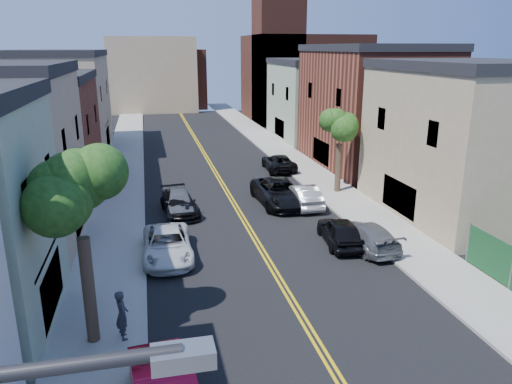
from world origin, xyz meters
TOP-DOWN VIEW (x-y plane):
  - sidewalk_left at (-7.90, 40.00)m, footprint 3.20×100.00m
  - sidewalk_right at (7.90, 40.00)m, footprint 3.20×100.00m
  - curb_left at (-6.15, 40.00)m, footprint 0.30×100.00m
  - curb_right at (6.15, 40.00)m, footprint 0.30×100.00m
  - bldg_left_brick at (-14.00, 36.00)m, footprint 9.00×12.00m
  - bldg_left_tan_far at (-14.00, 50.00)m, footprint 9.00×16.00m
  - bldg_right_tan at (14.00, 24.00)m, footprint 9.00×12.00m
  - bldg_right_brick at (14.00, 38.00)m, footprint 9.00×14.00m
  - bldg_right_palegrn at (14.00, 52.00)m, footprint 9.00×12.00m
  - church at (16.33, 67.07)m, footprint 16.20×14.20m
  - backdrop_left at (-4.00, 82.00)m, footprint 14.00×8.00m
  - backdrop_center at (0.00, 86.00)m, footprint 10.00×8.00m
  - tree_left_mid at (-7.88, 14.01)m, footprint 5.20×5.20m
  - tree_right_far at (7.92, 30.01)m, footprint 4.40×4.40m
  - white_pickup at (-4.90, 20.99)m, footprint 2.49×5.28m
  - grey_car_left at (-3.80, 27.88)m, footprint 1.85×4.51m
  - black_car_left at (-3.80, 27.84)m, footprint 2.51×5.01m
  - grey_car_right at (5.50, 20.00)m, footprint 2.43×5.00m
  - black_car_right at (4.36, 20.77)m, footprint 2.24×4.58m
  - silver_car_right at (4.42, 27.52)m, footprint 1.61×4.61m
  - dark_car_right_far at (5.50, 37.58)m, footprint 2.58×5.19m
  - black_suv_lane at (3.00, 28.33)m, footprint 3.07×6.21m
  - pedestrian_left at (-6.85, 13.89)m, footprint 0.61×0.78m

SIDE VIEW (x-z plane):
  - sidewalk_left at x=-7.90m, z-range 0.00..0.15m
  - sidewalk_right at x=7.90m, z-range 0.00..0.15m
  - curb_left at x=-6.15m, z-range 0.00..0.15m
  - curb_right at x=6.15m, z-range 0.00..0.15m
  - black_car_left at x=-3.80m, z-range 0.00..1.40m
  - grey_car_right at x=5.50m, z-range 0.00..1.40m
  - dark_car_right_far at x=5.50m, z-range 0.00..1.41m
  - white_pickup at x=-4.90m, z-range 0.00..1.46m
  - black_car_right at x=4.36m, z-range 0.00..1.51m
  - silver_car_right at x=4.42m, z-range 0.00..1.52m
  - grey_car_left at x=-3.80m, z-range 0.00..1.53m
  - black_suv_lane at x=3.00m, z-range 0.00..1.70m
  - pedestrian_left at x=-6.85m, z-range 0.15..2.03m
  - bldg_left_brick at x=-14.00m, z-range 0.00..8.00m
  - bldg_right_palegrn at x=14.00m, z-range 0.00..8.50m
  - bldg_right_tan at x=14.00m, z-range 0.00..9.00m
  - bldg_left_tan_far at x=-14.00m, z-range 0.00..9.50m
  - bldg_right_brick at x=14.00m, z-range 0.00..10.00m
  - backdrop_center at x=0.00m, z-range 0.00..10.00m
  - tree_right_far at x=7.92m, z-range 1.74..9.77m
  - backdrop_left at x=-4.00m, z-range 0.00..12.00m
  - tree_left_mid at x=-7.88m, z-range 1.94..11.23m
  - church at x=16.33m, z-range -4.06..18.54m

